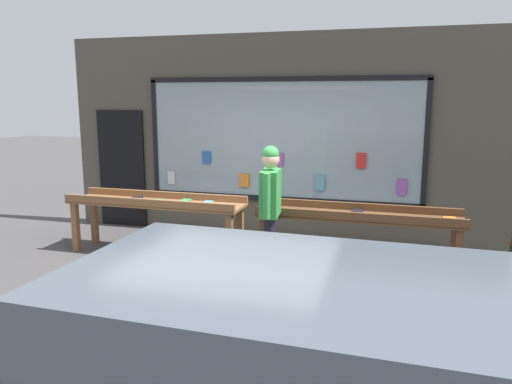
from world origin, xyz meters
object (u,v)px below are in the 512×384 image
at_px(person_browsing, 270,201).
at_px(small_dog, 227,254).
at_px(display_table_left, 156,206).
at_px(display_table_right, 358,220).

relative_size(person_browsing, small_dog, 3.14).
bearing_deg(display_table_left, person_browsing, -16.56).
xyz_separation_m(display_table_right, person_browsing, (-1.07, -0.57, 0.31)).
relative_size(display_table_right, small_dog, 4.88).
distance_m(display_table_left, display_table_right, 2.97).
bearing_deg(display_table_right, display_table_left, 180.00).
bearing_deg(display_table_right, person_browsing, -152.06).
height_order(person_browsing, small_dog, person_browsing).
bearing_deg(display_table_left, small_dog, -26.59).
bearing_deg(person_browsing, display_table_left, 67.87).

